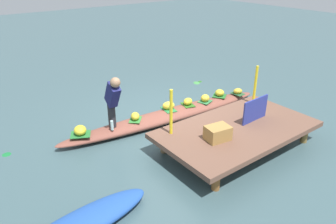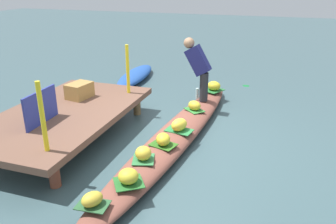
# 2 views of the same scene
# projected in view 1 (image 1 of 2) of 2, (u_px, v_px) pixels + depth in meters

# --- Properties ---
(canal_water) EXTENTS (40.00, 40.00, 0.00)m
(canal_water) POSITION_uv_depth(u_px,v_px,m) (169.00, 120.00, 7.66)
(canal_water) COLOR #3A5358
(canal_water) RESTS_ON ground
(dock_platform) EXTENTS (3.20, 1.80, 0.45)m
(dock_platform) POSITION_uv_depth(u_px,v_px,m) (237.00, 130.00, 6.40)
(dock_platform) COLOR brown
(dock_platform) RESTS_ON ground
(vendor_boat) EXTENTS (5.36, 1.03, 0.24)m
(vendor_boat) POSITION_uv_depth(u_px,v_px,m) (169.00, 116.00, 7.60)
(vendor_boat) COLOR brown
(vendor_boat) RESTS_ON ground
(moored_boat) EXTENTS (2.17, 0.74, 0.24)m
(moored_boat) POSITION_uv_depth(u_px,v_px,m) (82.00, 223.00, 4.49)
(moored_boat) COLOR #224C9F
(moored_boat) RESTS_ON ground
(leaf_mat_0) EXTENTS (0.26, 0.35, 0.01)m
(leaf_mat_0) POSITION_uv_depth(u_px,v_px,m) (238.00, 94.00, 8.52)
(leaf_mat_0) COLOR #2A5931
(leaf_mat_0) RESTS_ON vendor_boat
(banana_bunch_0) EXTENTS (0.29, 0.27, 0.15)m
(banana_bunch_0) POSITION_uv_depth(u_px,v_px,m) (238.00, 91.00, 8.49)
(banana_bunch_0) COLOR gold
(banana_bunch_0) RESTS_ON vendor_boat
(leaf_mat_1) EXTENTS (0.38, 0.36, 0.01)m
(leaf_mat_1) POSITION_uv_depth(u_px,v_px,m) (205.00, 101.00, 8.05)
(leaf_mat_1) COLOR #317841
(leaf_mat_1) RESTS_ON vendor_boat
(banana_bunch_1) EXTENTS (0.29, 0.29, 0.18)m
(banana_bunch_1) POSITION_uv_depth(u_px,v_px,m) (205.00, 98.00, 8.01)
(banana_bunch_1) COLOR yellow
(banana_bunch_1) RESTS_ON vendor_boat
(leaf_mat_2) EXTENTS (0.34, 0.41, 0.01)m
(leaf_mat_2) POSITION_uv_depth(u_px,v_px,m) (188.00, 105.00, 7.87)
(leaf_mat_2) COLOR #2D641C
(leaf_mat_2) RESTS_ON vendor_boat
(banana_bunch_2) EXTENTS (0.30, 0.27, 0.17)m
(banana_bunch_2) POSITION_uv_depth(u_px,v_px,m) (188.00, 101.00, 7.83)
(banana_bunch_2) COLOR yellow
(banana_bunch_2) RESTS_ON vendor_boat
(leaf_mat_3) EXTENTS (0.50, 0.47, 0.01)m
(leaf_mat_3) POSITION_uv_depth(u_px,v_px,m) (81.00, 134.00, 6.53)
(leaf_mat_3) COLOR #266E31
(leaf_mat_3) RESTS_ON vendor_boat
(banana_bunch_3) EXTENTS (0.33, 0.35, 0.19)m
(banana_bunch_3) POSITION_uv_depth(u_px,v_px,m) (80.00, 130.00, 6.49)
(banana_bunch_3) COLOR yellow
(banana_bunch_3) RESTS_ON vendor_boat
(leaf_mat_4) EXTENTS (0.41, 0.42, 0.01)m
(leaf_mat_4) POSITION_uv_depth(u_px,v_px,m) (135.00, 120.00, 7.13)
(leaf_mat_4) COLOR #337D34
(leaf_mat_4) RESTS_ON vendor_boat
(banana_bunch_4) EXTENTS (0.29, 0.31, 0.17)m
(banana_bunch_4) POSITION_uv_depth(u_px,v_px,m) (135.00, 116.00, 7.09)
(banana_bunch_4) COLOR gold
(banana_bunch_4) RESTS_ON vendor_boat
(leaf_mat_5) EXTENTS (0.32, 0.44, 0.01)m
(leaf_mat_5) POSITION_uv_depth(u_px,v_px,m) (169.00, 109.00, 7.63)
(leaf_mat_5) COLOR #297B3D
(leaf_mat_5) RESTS_ON vendor_boat
(banana_bunch_5) EXTENTS (0.35, 0.30, 0.19)m
(banana_bunch_5) POSITION_uv_depth(u_px,v_px,m) (169.00, 106.00, 7.59)
(banana_bunch_5) COLOR yellow
(banana_bunch_5) RESTS_ON vendor_boat
(leaf_mat_6) EXTENTS (0.44, 0.45, 0.01)m
(leaf_mat_6) POSITION_uv_depth(u_px,v_px,m) (219.00, 96.00, 8.39)
(leaf_mat_6) COLOR #256729
(leaf_mat_6) RESTS_ON vendor_boat
(banana_bunch_6) EXTENTS (0.33, 0.33, 0.17)m
(banana_bunch_6) POSITION_uv_depth(u_px,v_px,m) (220.00, 93.00, 8.35)
(banana_bunch_6) COLOR gold
(banana_bunch_6) RESTS_ON vendor_boat
(vendor_person) EXTENTS (0.22, 0.54, 1.18)m
(vendor_person) POSITION_uv_depth(u_px,v_px,m) (113.00, 99.00, 6.48)
(vendor_person) COLOR #28282D
(vendor_person) RESTS_ON vendor_boat
(water_bottle) EXTENTS (0.06, 0.06, 0.21)m
(water_bottle) POSITION_uv_depth(u_px,v_px,m) (112.00, 125.00, 6.67)
(water_bottle) COLOR silver
(water_bottle) RESTS_ON vendor_boat
(market_banner) EXTENTS (0.74, 0.06, 0.49)m
(market_banner) POSITION_uv_depth(u_px,v_px,m) (255.00, 110.00, 6.54)
(market_banner) COLOR navy
(market_banner) RESTS_ON dock_platform
(railing_post_west) EXTENTS (0.06, 0.06, 0.89)m
(railing_post_west) POSITION_uv_depth(u_px,v_px,m) (255.00, 85.00, 7.27)
(railing_post_west) COLOR yellow
(railing_post_west) RESTS_ON dock_platform
(railing_post_east) EXTENTS (0.06, 0.06, 0.89)m
(railing_post_east) POSITION_uv_depth(u_px,v_px,m) (171.00, 112.00, 5.96)
(railing_post_east) COLOR yellow
(railing_post_east) RESTS_ON dock_platform
(produce_crate) EXTENTS (0.48, 0.38, 0.27)m
(produce_crate) POSITION_uv_depth(u_px,v_px,m) (218.00, 133.00, 5.88)
(produce_crate) COLOR #A3793F
(produce_crate) RESTS_ON dock_platform
(drifting_plant_0) EXTENTS (0.20, 0.18, 0.01)m
(drifting_plant_0) POSITION_uv_depth(u_px,v_px,m) (200.00, 82.00, 10.08)
(drifting_plant_0) COLOR #26661D
(drifting_plant_0) RESTS_ON ground
(drifting_plant_1) EXTENTS (0.30, 0.33, 0.01)m
(drifting_plant_1) POSITION_uv_depth(u_px,v_px,m) (197.00, 83.00, 9.98)
(drifting_plant_1) COLOR #408D43
(drifting_plant_1) RESTS_ON ground
(drifting_plant_2) EXTENTS (0.20, 0.20, 0.01)m
(drifting_plant_2) POSITION_uv_depth(u_px,v_px,m) (7.00, 154.00, 6.29)
(drifting_plant_2) COLOR #176E32
(drifting_plant_2) RESTS_ON ground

